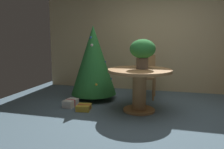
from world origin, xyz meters
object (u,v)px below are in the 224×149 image
Objects in this scene: holiday_tree at (93,60)px; gift_box_gold at (84,107)px; gift_box_cream at (71,103)px; wooden_chair_far at (146,74)px; round_dining_table at (139,82)px; flower_vase at (143,50)px.

holiday_tree reaches higher than gift_box_gold.
holiday_tree is at bearing 69.57° from gift_box_cream.
gift_box_cream is (-0.33, 0.14, 0.02)m from gift_box_gold.
wooden_chair_far reaches higher than gift_box_gold.
round_dining_table is 0.56m from flower_vase.
flower_vase reaches higher than gift_box_gold.
holiday_tree is 1.13m from gift_box_gold.
gift_box_gold is at bearing -164.29° from flower_vase.
gift_box_cream is at bearing -176.49° from round_dining_table.
wooden_chair_far is 1.67m from gift_box_gold.
holiday_tree is (-1.08, 0.58, 0.31)m from round_dining_table.
holiday_tree is (-1.08, -0.46, 0.32)m from wooden_chair_far.
wooden_chair_far is (0.00, 1.04, -0.00)m from round_dining_table.
round_dining_table is 0.72× the size of holiday_tree.
wooden_chair_far is at bearing 23.10° from holiday_tree.
gift_box_gold is at bearing -128.31° from wooden_chair_far.
holiday_tree is (-1.11, 0.51, -0.25)m from flower_vase.
holiday_tree is at bearing 96.07° from gift_box_gold.
holiday_tree is 5.14× the size of gift_box_gold.
round_dining_table is at bearing -90.00° from wooden_chair_far.
flower_vase reaches higher than wooden_chair_far.
round_dining_table is 1.41m from gift_box_cream.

